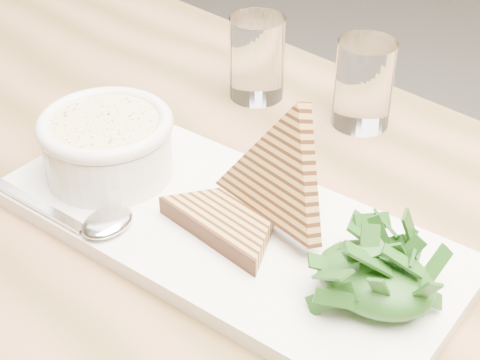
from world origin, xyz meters
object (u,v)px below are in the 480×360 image
Objects in this scene: glass_near at (257,58)px; platter at (226,228)px; glass_far at (364,84)px; soup_bowl at (108,151)px; table_top at (113,210)px.

platter is at bearing -58.73° from glass_near.
glass_far reaches higher than platter.
glass_near and glass_far have the same top height.
glass_near is at bearing 89.72° from soup_bowl.
table_top is at bearing -114.31° from glass_far.
platter is 4.39× the size of glass_far.
table_top is 0.25m from glass_near.
table_top is 0.13m from platter.
soup_bowl is at bearing -116.92° from glass_far.
soup_bowl is at bearing -90.28° from glass_near.
soup_bowl is (-0.14, -0.01, 0.03)m from platter.
glass_near is at bearing 91.86° from table_top.
glass_near is 0.13m from glass_far.
soup_bowl reaches higher than table_top.
platter is at bearing 9.99° from table_top.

